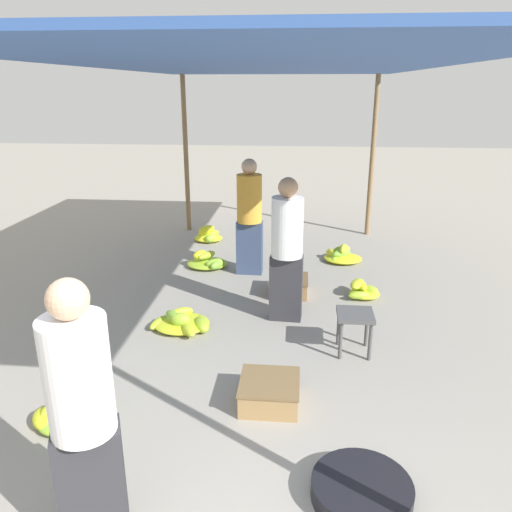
% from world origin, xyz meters
% --- Properties ---
extents(canopy_post_back_left, '(0.08, 0.08, 2.62)m').
position_xyz_m(canopy_post_back_left, '(-1.56, 6.79, 1.31)').
color(canopy_post_back_left, olive).
rests_on(canopy_post_back_left, ground).
extents(canopy_post_back_right, '(0.08, 0.08, 2.62)m').
position_xyz_m(canopy_post_back_right, '(1.56, 6.79, 1.31)').
color(canopy_post_back_right, olive).
rests_on(canopy_post_back_right, ground).
extents(canopy_tarp, '(3.53, 6.89, 0.04)m').
position_xyz_m(canopy_tarp, '(0.00, 3.54, 2.64)').
color(canopy_tarp, '#33569E').
rests_on(canopy_tarp, canopy_post_front_left).
extents(vendor_foreground, '(0.44, 0.44, 1.58)m').
position_xyz_m(vendor_foreground, '(-0.69, 0.42, 0.82)').
color(vendor_foreground, '#2D2D33').
rests_on(vendor_foreground, ground).
extents(stool, '(0.34, 0.34, 0.42)m').
position_xyz_m(stool, '(0.95, 2.67, 0.33)').
color(stool, '#4C4C4C').
rests_on(stool, ground).
extents(basin_black, '(0.63, 0.63, 0.12)m').
position_xyz_m(basin_black, '(0.83, 0.84, 0.06)').
color(basin_black, black).
rests_on(basin_black, ground).
extents(banana_pile_left_0, '(0.55, 0.47, 0.23)m').
position_xyz_m(banana_pile_left_0, '(-1.32, 1.37, 0.07)').
color(banana_pile_left_0, '#79B536').
rests_on(banana_pile_left_0, ground).
extents(banana_pile_left_1, '(0.58, 0.54, 0.25)m').
position_xyz_m(banana_pile_left_1, '(-0.87, 4.88, 0.08)').
color(banana_pile_left_1, yellow).
rests_on(banana_pile_left_1, ground).
extents(banana_pile_left_2, '(0.70, 0.60, 0.22)m').
position_xyz_m(banana_pile_left_2, '(-0.80, 3.00, 0.07)').
color(banana_pile_left_2, '#B2CB2C').
rests_on(banana_pile_left_2, ground).
extents(banana_pile_left_3, '(0.46, 0.53, 0.27)m').
position_xyz_m(banana_pile_left_3, '(-1.10, 6.15, 0.09)').
color(banana_pile_left_3, '#98C131').
rests_on(banana_pile_left_3, ground).
extents(banana_pile_right_0, '(0.55, 0.56, 0.26)m').
position_xyz_m(banana_pile_right_0, '(1.02, 5.33, 0.08)').
color(banana_pile_right_0, '#A2C52F').
rests_on(banana_pile_right_0, ground).
extents(banana_pile_right_1, '(0.41, 0.44, 0.20)m').
position_xyz_m(banana_pile_right_1, '(1.19, 4.02, 0.09)').
color(banana_pile_right_1, '#ADC92D').
rests_on(banana_pile_right_1, ground).
extents(crate_near, '(0.47, 0.47, 0.21)m').
position_xyz_m(crate_near, '(0.29, 4.04, 0.11)').
color(crate_near, olive).
rests_on(crate_near, ground).
extents(crate_mid, '(0.48, 0.48, 0.21)m').
position_xyz_m(crate_mid, '(0.20, 1.77, 0.11)').
color(crate_mid, '#9E7A4C').
rests_on(crate_mid, ground).
extents(shopper_walking_mid, '(0.35, 0.34, 1.56)m').
position_xyz_m(shopper_walking_mid, '(-0.26, 4.73, 0.81)').
color(shopper_walking_mid, '#384766').
rests_on(shopper_walking_mid, ground).
extents(shopper_walking_far, '(0.36, 0.35, 1.57)m').
position_xyz_m(shopper_walking_far, '(0.27, 3.35, 0.81)').
color(shopper_walking_far, '#2D2D33').
rests_on(shopper_walking_far, ground).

